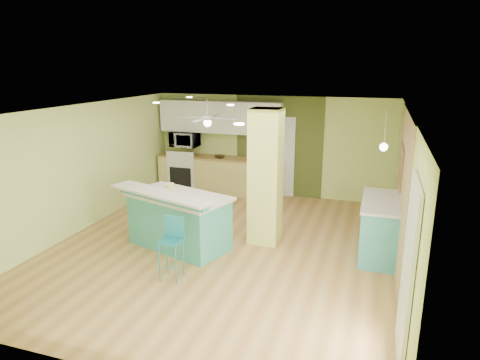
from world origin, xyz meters
name	(u,v)px	position (x,y,z in m)	size (l,w,h in m)	color
floor	(223,247)	(0.00, 0.00, -0.01)	(6.00, 7.00, 0.01)	olive
ceiling	(222,109)	(0.00, 0.00, 2.50)	(6.00, 7.00, 0.01)	white
wall_back	(271,146)	(0.00, 3.50, 1.25)	(6.00, 0.01, 2.50)	#C1D472
wall_front	(102,268)	(0.00, -3.50, 1.25)	(6.00, 0.01, 2.50)	#C1D472
wall_left	(80,168)	(-3.00, 0.00, 1.25)	(0.01, 7.00, 2.50)	#C1D472
wall_right	(404,197)	(3.00, 0.00, 1.25)	(0.01, 7.00, 2.50)	#C1D472
wood_panel	(401,187)	(2.99, 0.60, 1.25)	(0.02, 3.40, 2.50)	#8F7851
olive_accent	(279,147)	(0.20, 3.49, 1.25)	(2.20, 0.02, 2.50)	#485321
interior_door	(278,157)	(0.20, 3.46, 1.00)	(0.82, 0.05, 2.00)	silver
french_door	(407,275)	(2.97, -2.30, 1.05)	(0.04, 1.08, 2.10)	silver
column	(266,177)	(0.65, 0.50, 1.25)	(0.55, 0.55, 2.50)	#CACD5F
kitchen_run	(219,175)	(-1.30, 3.20, 0.47)	(3.25, 0.63, 0.94)	tan
stove	(186,173)	(-2.25, 3.19, 0.46)	(0.76, 0.66, 1.08)	silver
upper_cabinets	(220,117)	(-1.30, 3.32, 1.95)	(3.20, 0.34, 0.80)	white
microwave	(185,139)	(-2.25, 3.20, 1.35)	(0.70, 0.48, 0.39)	white
ceiling_fan	(207,118)	(-1.10, 2.00, 2.08)	(1.41, 1.41, 0.61)	silver
pendant_lamp	(384,147)	(2.65, 0.75, 1.88)	(0.14, 0.14, 0.69)	silver
wall_decor	(401,167)	(2.96, 0.80, 1.55)	(0.03, 0.90, 0.70)	brown
peninsula	(178,220)	(-0.77, -0.25, 0.53)	(2.24, 1.68, 1.14)	teal
bar_stool	(172,238)	(-0.34, -1.34, 0.66)	(0.34, 0.34, 0.99)	teal
side_counter	(380,227)	(2.70, 0.56, 0.50)	(0.66, 1.54, 0.99)	teal
fruit_bowl	(219,157)	(-1.26, 3.13, 0.97)	(0.26, 0.26, 0.06)	#392517
canister	(170,188)	(-0.96, -0.18, 1.08)	(0.16, 0.16, 0.18)	yellow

